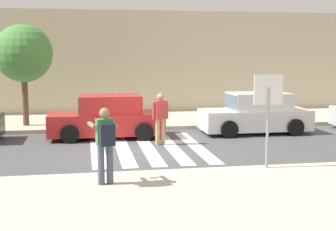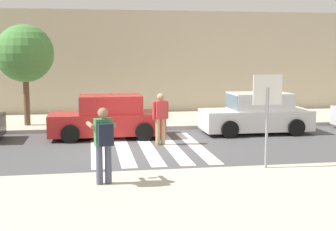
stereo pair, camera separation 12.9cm
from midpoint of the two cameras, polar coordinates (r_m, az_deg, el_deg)
ground_plane at (r=14.99m, az=-2.64°, el=-4.12°), size 120.00×120.00×0.00m
sidewalk_near at (r=9.07m, az=2.52°, el=-11.62°), size 60.00×6.00×0.14m
sidewalk_far at (r=20.86m, az=-4.78°, el=-0.59°), size 60.00×4.80×0.14m
building_facade_far at (r=25.03m, az=-5.78°, el=6.47°), size 56.00×4.00×5.10m
crosswalk_stripe_0 at (r=15.07m, az=-8.80°, el=-4.13°), size 0.44×5.20×0.01m
crosswalk_stripe_1 at (r=15.11m, az=-5.76°, el=-4.05°), size 0.44×5.20×0.01m
crosswalk_stripe_2 at (r=15.19m, az=-2.74°, el=-3.95°), size 0.44×5.20×0.01m
crosswalk_stripe_3 at (r=15.31m, az=0.24°, el=-3.85°), size 0.44×5.20×0.01m
crosswalk_stripe_4 at (r=15.47m, az=3.16°, el=-3.74°), size 0.44×5.20×0.01m
stop_sign at (r=12.04m, az=11.81°, el=1.80°), size 0.76×0.08×2.38m
photographer_with_backpack at (r=10.44m, az=-8.01°, el=-2.87°), size 0.68×0.91×1.72m
pedestrian_crossing at (r=15.53m, az=-1.19°, el=-0.06°), size 0.56×0.33×1.72m
parked_car_red at (r=17.03m, az=-7.64°, el=-0.28°), size 4.10×1.92×1.55m
parked_car_white at (r=18.15m, az=10.43°, el=0.15°), size 4.10×1.92×1.55m
street_tree_west at (r=19.59m, az=-17.40°, el=7.19°), size 2.30×2.30×4.04m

